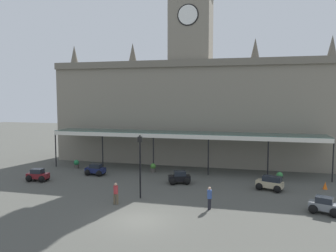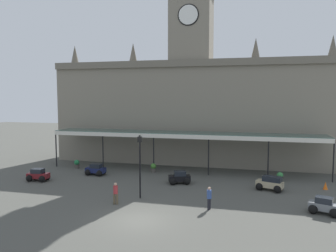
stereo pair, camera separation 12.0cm
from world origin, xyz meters
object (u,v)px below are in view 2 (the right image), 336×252
at_px(victorian_lamppost, 140,159).
at_px(planter_near_kerb, 77,164).
at_px(car_grey_sedan, 325,207).
at_px(pedestrian_near_entrance, 116,192).
at_px(car_black_sedan, 179,178).
at_px(traffic_cone, 325,186).
at_px(car_beige_estate, 270,184).
at_px(car_maroon_sedan, 38,176).
at_px(pedestrian_crossing_forecourt, 209,197).
at_px(car_navy_sedan, 96,170).
at_px(planter_by_canopy, 280,177).
at_px(planter_forecourt_centre, 153,168).

height_order(victorian_lamppost, planter_near_kerb, victorian_lamppost).
bearing_deg(car_grey_sedan, pedestrian_near_entrance, -173.98).
relative_size(car_black_sedan, pedestrian_near_entrance, 1.33).
xyz_separation_m(pedestrian_near_entrance, traffic_cone, (16.43, 8.14, -0.58)).
bearing_deg(car_beige_estate, car_maroon_sedan, -174.81).
distance_m(car_black_sedan, pedestrian_crossing_forecourt, 7.33).
bearing_deg(pedestrian_near_entrance, car_navy_sedan, 124.98).
xyz_separation_m(planter_by_canopy, planter_forecourt_centre, (-12.96, 1.03, 0.00)).
bearing_deg(victorian_lamppost, planter_near_kerb, 140.47).
height_order(car_black_sedan, traffic_cone, car_black_sedan).
xyz_separation_m(pedestrian_near_entrance, planter_by_canopy, (12.75, 9.80, -0.42)).
xyz_separation_m(car_navy_sedan, car_beige_estate, (17.37, -1.52, 0.06)).
bearing_deg(car_beige_estate, planter_forecourt_centre, 160.54).
relative_size(car_navy_sedan, pedestrian_crossing_forecourt, 1.25).
bearing_deg(pedestrian_near_entrance, traffic_cone, 26.34).
distance_m(car_maroon_sedan, car_beige_estate, 21.83).
relative_size(pedestrian_crossing_forecourt, planter_near_kerb, 1.74).
height_order(pedestrian_crossing_forecourt, planter_by_canopy, pedestrian_crossing_forecourt).
height_order(victorian_lamppost, planter_forecourt_centre, victorian_lamppost).
distance_m(car_beige_estate, pedestrian_near_entrance, 13.42).
xyz_separation_m(car_beige_estate, pedestrian_near_entrance, (-11.66, -6.63, 0.34)).
bearing_deg(car_black_sedan, planter_forecourt_centre, 133.57).
bearing_deg(planter_by_canopy, car_grey_sedan, -74.87).
bearing_deg(planter_forecourt_centre, pedestrian_crossing_forecourt, -54.87).
relative_size(car_navy_sedan, car_maroon_sedan, 1.00).
height_order(planter_by_canopy, planter_forecourt_centre, same).
xyz_separation_m(car_maroon_sedan, planter_forecourt_centre, (9.87, 6.17, -0.01)).
relative_size(car_black_sedan, planter_near_kerb, 2.32).
distance_m(victorian_lamppost, planter_by_canopy, 14.16).
distance_m(pedestrian_near_entrance, victorian_lamppost, 3.23).
xyz_separation_m(pedestrian_near_entrance, pedestrian_crossing_forecourt, (7.05, 0.52, 0.00)).
bearing_deg(victorian_lamppost, car_black_sedan, 66.68).
bearing_deg(car_black_sedan, car_navy_sedan, 172.45).
bearing_deg(planter_forecourt_centre, pedestrian_near_entrance, -88.92).
bearing_deg(car_black_sedan, car_beige_estate, -2.09).
bearing_deg(pedestrian_crossing_forecourt, victorian_lamppost, 166.64).
distance_m(traffic_cone, planter_forecourt_centre, 16.85).
distance_m(car_grey_sedan, planter_by_canopy, 8.51).
relative_size(car_navy_sedan, planter_near_kerb, 2.18).
distance_m(pedestrian_crossing_forecourt, planter_near_kerb, 19.24).
height_order(pedestrian_near_entrance, traffic_cone, pedestrian_near_entrance).
xyz_separation_m(traffic_cone, planter_forecourt_centre, (-16.64, 2.69, 0.16)).
bearing_deg(car_maroon_sedan, planter_by_canopy, 12.69).
xyz_separation_m(car_grey_sedan, planter_by_canopy, (-2.22, 8.21, -0.01)).
bearing_deg(car_maroon_sedan, car_beige_estate, 5.19).
distance_m(traffic_cone, planter_by_canopy, 4.04).
relative_size(pedestrian_near_entrance, victorian_lamppost, 0.33).
height_order(car_beige_estate, planter_forecourt_centre, car_beige_estate).
xyz_separation_m(car_grey_sedan, pedestrian_near_entrance, (-14.98, -1.58, 0.41)).
xyz_separation_m(pedestrian_near_entrance, planter_near_kerb, (-9.30, 10.65, -0.42)).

